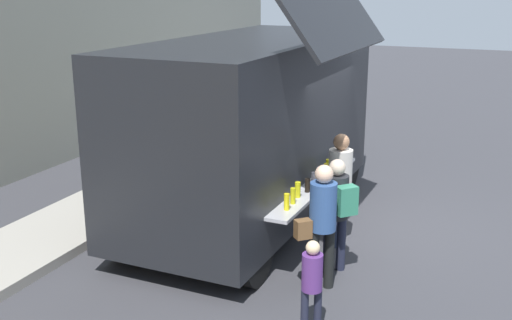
# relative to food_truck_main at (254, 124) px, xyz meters

# --- Properties ---
(ground_plane) EXTENTS (60.00, 60.00, 0.00)m
(ground_plane) POSITION_rel_food_truck_main_xyz_m (0.54, -1.81, -1.68)
(ground_plane) COLOR #38383D
(food_truck_main) EXTENTS (6.02, 3.17, 4.01)m
(food_truck_main) POSITION_rel_food_truck_main_xyz_m (0.00, 0.00, 0.00)
(food_truck_main) COLOR black
(food_truck_main) RESTS_ON ground
(trash_bin) EXTENTS (0.60, 0.60, 0.95)m
(trash_bin) POSITION_rel_food_truck_main_xyz_m (4.21, 2.32, -1.21)
(trash_bin) COLOR #2B613B
(trash_bin) RESTS_ON ground
(customer_front_ordering) EXTENTS (0.59, 0.36, 1.79)m
(customer_front_ordering) POSITION_rel_food_truck_main_xyz_m (-0.57, -1.66, -0.62)
(customer_front_ordering) COLOR #1E253B
(customer_front_ordering) RESTS_ON ground
(customer_mid_with_backpack) EXTENTS (0.51, 0.52, 1.66)m
(customer_mid_with_backpack) POSITION_rel_food_truck_main_xyz_m (-1.50, -1.90, -0.67)
(customer_mid_with_backpack) COLOR #1E2235
(customer_mid_with_backpack) RESTS_ON ground
(customer_rear_waiting) EXTENTS (0.50, 0.50, 1.74)m
(customer_rear_waiting) POSITION_rel_food_truck_main_xyz_m (-2.07, -1.85, -0.65)
(customer_rear_waiting) COLOR black
(customer_rear_waiting) RESTS_ON ground
(child_near_queue) EXTENTS (0.24, 0.24, 1.19)m
(child_near_queue) POSITION_rel_food_truck_main_xyz_m (-3.20, -2.10, -0.97)
(child_near_queue) COLOR #202334
(child_near_queue) RESTS_ON ground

